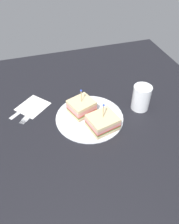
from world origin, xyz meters
TOP-DOWN VIEW (x-y plane):
  - ground_plane at (0.00, 0.00)cm, footprint 102.88×102.88cm
  - plate at (0.00, 0.00)cm, footprint 24.08×24.08cm
  - sandwich_half_front at (2.01, -3.07)cm, footprint 10.28×9.87cm
  - sandwich_half_back at (-2.68, 6.23)cm, footprint 10.78×10.00cm
  - drink_glass at (-19.63, 0.22)cm, footprint 6.57×6.57cm
  - napkin at (18.70, -12.23)cm, footprint 14.20×14.08cm
  - fork at (20.25, -7.90)cm, footprint 9.67×10.59cm
  - knife at (22.64, -11.30)cm, footprint 11.14×9.22cm

SIDE VIEW (x-z plane):
  - ground_plane at x=0.00cm, z-range -2.00..0.00cm
  - napkin at x=18.70cm, z-range 0.00..0.15cm
  - fork at x=20.25cm, z-range 0.00..0.35cm
  - knife at x=22.64cm, z-range 0.00..0.35cm
  - plate at x=0.00cm, z-range 0.00..0.90cm
  - sandwich_half_back at x=-2.68cm, z-range -1.86..8.18cm
  - sandwich_half_front at x=2.01cm, z-range -1.62..8.31cm
  - drink_glass at x=-19.63cm, z-range -0.50..8.94cm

